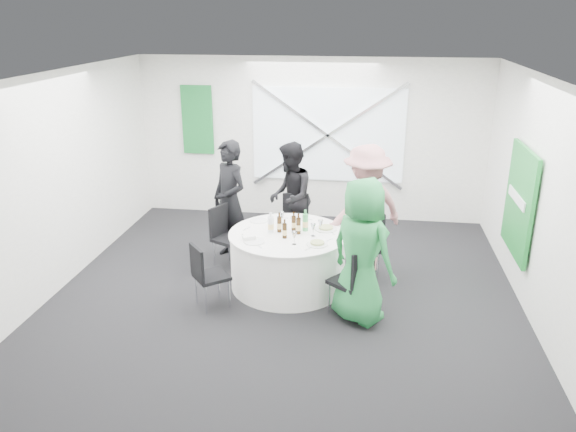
# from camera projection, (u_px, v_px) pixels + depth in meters

# --- Properties ---
(floor) EXTENTS (6.00, 6.00, 0.00)m
(floor) POSITION_uv_depth(u_px,v_px,m) (286.00, 292.00, 7.42)
(floor) COLOR black
(floor) RESTS_ON ground
(ceiling) EXTENTS (6.00, 6.00, 0.00)m
(ceiling) POSITION_uv_depth(u_px,v_px,m) (286.00, 75.00, 6.46)
(ceiling) COLOR silver
(ceiling) RESTS_ON wall_back
(wall_back) EXTENTS (6.00, 0.00, 6.00)m
(wall_back) POSITION_uv_depth(u_px,v_px,m) (311.00, 140.00, 9.73)
(wall_back) COLOR silver
(wall_back) RESTS_ON floor
(wall_front) EXTENTS (6.00, 0.00, 6.00)m
(wall_front) POSITION_uv_depth(u_px,v_px,m) (227.00, 312.00, 4.15)
(wall_front) COLOR silver
(wall_front) RESTS_ON floor
(wall_left) EXTENTS (0.00, 6.00, 6.00)m
(wall_left) POSITION_uv_depth(u_px,v_px,m) (59.00, 181.00, 7.34)
(wall_left) COLOR silver
(wall_left) RESTS_ON floor
(wall_right) EXTENTS (0.00, 6.00, 6.00)m
(wall_right) POSITION_uv_depth(u_px,v_px,m) (540.00, 202.00, 6.55)
(wall_right) COLOR silver
(wall_right) RESTS_ON floor
(window_panel) EXTENTS (2.60, 0.03, 1.60)m
(window_panel) POSITION_uv_depth(u_px,v_px,m) (328.00, 135.00, 9.62)
(window_panel) COLOR white
(window_panel) RESTS_ON wall_back
(window_brace_a) EXTENTS (2.63, 0.05, 1.84)m
(window_brace_a) POSITION_uv_depth(u_px,v_px,m) (328.00, 135.00, 9.58)
(window_brace_a) COLOR silver
(window_brace_a) RESTS_ON window_panel
(window_brace_b) EXTENTS (2.63, 0.05, 1.84)m
(window_brace_b) POSITION_uv_depth(u_px,v_px,m) (328.00, 135.00, 9.58)
(window_brace_b) COLOR silver
(window_brace_b) RESTS_ON window_panel
(green_banner) EXTENTS (0.55, 0.04, 1.20)m
(green_banner) POSITION_uv_depth(u_px,v_px,m) (197.00, 120.00, 9.85)
(green_banner) COLOR #146624
(green_banner) RESTS_ON wall_back
(green_sign) EXTENTS (0.05, 1.20, 1.40)m
(green_sign) POSITION_uv_depth(u_px,v_px,m) (519.00, 202.00, 7.18)
(green_sign) COLOR #17802C
(green_sign) RESTS_ON wall_right
(banquet_table) EXTENTS (1.56, 1.56, 0.76)m
(banquet_table) POSITION_uv_depth(u_px,v_px,m) (288.00, 260.00, 7.48)
(banquet_table) COLOR white
(banquet_table) RESTS_ON floor
(chair_back) EXTENTS (0.43, 0.44, 0.91)m
(chair_back) POSITION_uv_depth(u_px,v_px,m) (295.00, 220.00, 8.47)
(chair_back) COLOR black
(chair_back) RESTS_ON floor
(chair_back_left) EXTENTS (0.55, 0.55, 0.90)m
(chair_back_left) POSITION_uv_depth(u_px,v_px,m) (225.00, 232.00, 8.02)
(chair_back_left) COLOR black
(chair_back_left) RESTS_ON floor
(chair_back_right) EXTENTS (0.59, 0.58, 1.01)m
(chair_back_right) POSITION_uv_depth(u_px,v_px,m) (368.00, 239.00, 7.58)
(chair_back_right) COLOR black
(chair_back_right) RESTS_ON floor
(chair_front_right) EXTENTS (0.58, 0.58, 0.91)m
(chair_front_right) POSITION_uv_depth(u_px,v_px,m) (355.00, 277.00, 6.64)
(chair_front_right) COLOR black
(chair_front_right) RESTS_ON floor
(chair_front_left) EXTENTS (0.54, 0.54, 0.85)m
(chair_front_left) POSITION_uv_depth(u_px,v_px,m) (206.00, 272.00, 6.87)
(chair_front_left) COLOR black
(chair_front_left) RESTS_ON floor
(person_man_back_left) EXTENTS (0.77, 0.75, 1.78)m
(person_man_back_left) POSITION_uv_depth(u_px,v_px,m) (230.00, 200.00, 8.21)
(person_man_back_left) COLOR black
(person_man_back_left) RESTS_ON floor
(person_man_back) EXTENTS (0.54, 0.86, 1.68)m
(person_man_back) POSITION_uv_depth(u_px,v_px,m) (290.00, 197.00, 8.52)
(person_man_back) COLOR black
(person_man_back) RESTS_ON floor
(person_woman_pink) EXTENTS (1.28, 1.11, 1.82)m
(person_woman_pink) POSITION_uv_depth(u_px,v_px,m) (366.00, 209.00, 7.79)
(person_woman_pink) COLOR tan
(person_woman_pink) RESTS_ON floor
(person_woman_green) EXTENTS (1.02, 0.97, 1.76)m
(person_woman_green) POSITION_uv_depth(u_px,v_px,m) (362.00, 251.00, 6.49)
(person_woman_green) COLOR #258841
(person_woman_green) RESTS_ON floor
(plate_back) EXTENTS (0.25, 0.25, 0.01)m
(plate_back) POSITION_uv_depth(u_px,v_px,m) (299.00, 218.00, 7.88)
(plate_back) COLOR white
(plate_back) RESTS_ON banquet_table
(plate_back_left) EXTENTS (0.24, 0.24, 0.01)m
(plate_back_left) POSITION_uv_depth(u_px,v_px,m) (259.00, 221.00, 7.77)
(plate_back_left) COLOR white
(plate_back_left) RESTS_ON banquet_table
(plate_back_right) EXTENTS (0.30, 0.30, 0.04)m
(plate_back_right) POSITION_uv_depth(u_px,v_px,m) (326.00, 228.00, 7.47)
(plate_back_right) COLOR white
(plate_back_right) RESTS_ON banquet_table
(plate_front_right) EXTENTS (0.27, 0.27, 0.04)m
(plate_front_right) POSITION_uv_depth(u_px,v_px,m) (317.00, 243.00, 6.98)
(plate_front_right) COLOR white
(plate_front_right) RESTS_ON banquet_table
(plate_front_left) EXTENTS (0.27, 0.27, 0.01)m
(plate_front_left) POSITION_uv_depth(u_px,v_px,m) (254.00, 241.00, 7.07)
(plate_front_left) COLOR white
(plate_front_left) RESTS_ON banquet_table
(napkin) EXTENTS (0.19, 0.17, 0.04)m
(napkin) POSITION_uv_depth(u_px,v_px,m) (249.00, 237.00, 7.12)
(napkin) COLOR white
(napkin) RESTS_ON plate_front_left
(beer_bottle_a) EXTENTS (0.06, 0.06, 0.27)m
(beer_bottle_a) POSITION_uv_depth(u_px,v_px,m) (279.00, 224.00, 7.36)
(beer_bottle_a) COLOR #362009
(beer_bottle_a) RESTS_ON banquet_table
(beer_bottle_b) EXTENTS (0.06, 0.06, 0.26)m
(beer_bottle_b) POSITION_uv_depth(u_px,v_px,m) (294.00, 223.00, 7.42)
(beer_bottle_b) COLOR #362009
(beer_bottle_b) RESTS_ON banquet_table
(beer_bottle_c) EXTENTS (0.06, 0.06, 0.28)m
(beer_bottle_c) POSITION_uv_depth(u_px,v_px,m) (298.00, 226.00, 7.29)
(beer_bottle_c) COLOR #362009
(beer_bottle_c) RESTS_ON banquet_table
(beer_bottle_d) EXTENTS (0.06, 0.06, 0.25)m
(beer_bottle_d) POSITION_uv_depth(u_px,v_px,m) (285.00, 231.00, 7.16)
(beer_bottle_d) COLOR #362009
(beer_bottle_d) RESTS_ON banquet_table
(green_water_bottle) EXTENTS (0.08, 0.08, 0.29)m
(green_water_bottle) POSITION_uv_depth(u_px,v_px,m) (305.00, 223.00, 7.40)
(green_water_bottle) COLOR #3EA156
(green_water_bottle) RESTS_ON banquet_table
(clear_water_bottle) EXTENTS (0.08, 0.08, 0.28)m
(clear_water_bottle) POSITION_uv_depth(u_px,v_px,m) (271.00, 225.00, 7.33)
(clear_water_bottle) COLOR silver
(clear_water_bottle) RESTS_ON banquet_table
(wine_glass_a) EXTENTS (0.07, 0.07, 0.17)m
(wine_glass_a) POSITION_uv_depth(u_px,v_px,m) (321.00, 223.00, 7.34)
(wine_glass_a) COLOR white
(wine_glass_a) RESTS_ON banquet_table
(wine_glass_b) EXTENTS (0.07, 0.07, 0.17)m
(wine_glass_b) POSITION_uv_depth(u_px,v_px,m) (294.00, 235.00, 6.95)
(wine_glass_b) COLOR white
(wine_glass_b) RESTS_ON banquet_table
(wine_glass_c) EXTENTS (0.07, 0.07, 0.17)m
(wine_glass_c) POSITION_uv_depth(u_px,v_px,m) (313.00, 227.00, 7.21)
(wine_glass_c) COLOR white
(wine_glass_c) RESTS_ON banquet_table
(wine_glass_d) EXTENTS (0.07, 0.07, 0.17)m
(wine_glass_d) POSITION_uv_depth(u_px,v_px,m) (282.00, 215.00, 7.63)
(wine_glass_d) COLOR white
(wine_glass_d) RESTS_ON banquet_table
(fork_a) EXTENTS (0.08, 0.14, 0.01)m
(fork_a) POSITION_uv_depth(u_px,v_px,m) (261.00, 221.00, 7.76)
(fork_a) COLOR silver
(fork_a) RESTS_ON banquet_table
(knife_a) EXTENTS (0.08, 0.14, 0.01)m
(knife_a) POSITION_uv_depth(u_px,v_px,m) (247.00, 229.00, 7.50)
(knife_a) COLOR silver
(knife_a) RESTS_ON banquet_table
(fork_b) EXTENTS (0.10, 0.13, 0.01)m
(fork_b) POSITION_uv_depth(u_px,v_px,m) (309.00, 249.00, 6.87)
(fork_b) COLOR silver
(fork_b) RESTS_ON banquet_table
(knife_b) EXTENTS (0.10, 0.13, 0.01)m
(knife_b) POSITION_uv_depth(u_px,v_px,m) (329.00, 240.00, 7.11)
(knife_b) COLOR silver
(knife_b) RESTS_ON banquet_table
(fork_c) EXTENTS (0.10, 0.13, 0.01)m
(fork_c) POSITION_uv_depth(u_px,v_px,m) (244.00, 236.00, 7.25)
(fork_c) COLOR silver
(fork_c) RESTS_ON banquet_table
(knife_c) EXTENTS (0.11, 0.12, 0.01)m
(knife_c) POSITION_uv_depth(u_px,v_px,m) (259.00, 247.00, 6.92)
(knife_c) COLOR silver
(knife_c) RESTS_ON banquet_table
(fork_d) EXTENTS (0.15, 0.02, 0.01)m
(fork_d) POSITION_uv_depth(u_px,v_px,m) (307.00, 219.00, 7.83)
(fork_d) COLOR silver
(fork_d) RESTS_ON banquet_table
(knife_d) EXTENTS (0.15, 0.02, 0.01)m
(knife_d) POSITION_uv_depth(u_px,v_px,m) (283.00, 218.00, 7.88)
(knife_d) COLOR silver
(knife_d) RESTS_ON banquet_table
(fork_e) EXTENTS (0.08, 0.14, 0.01)m
(fork_e) POSITION_uv_depth(u_px,v_px,m) (332.00, 232.00, 7.37)
(fork_e) COLOR silver
(fork_e) RESTS_ON banquet_table
(knife_e) EXTENTS (0.08, 0.14, 0.01)m
(knife_e) POSITION_uv_depth(u_px,v_px,m) (323.00, 224.00, 7.65)
(knife_e) COLOR silver
(knife_e) RESTS_ON banquet_table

